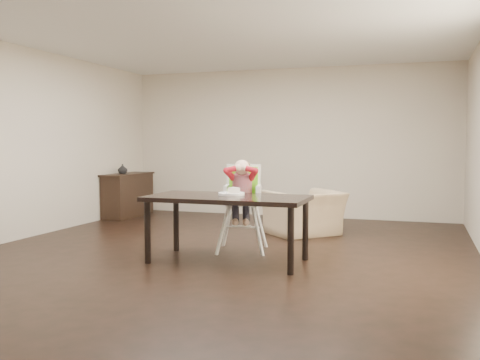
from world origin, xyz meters
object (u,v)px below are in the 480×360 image
object	(u,v)px
dining_table	(228,203)
high_chair	(242,187)
armchair	(304,206)
sideboard	(128,195)

from	to	relation	value
dining_table	high_chair	xyz separation A→B (m)	(-0.04, 0.65, 0.13)
armchair	sideboard	xyz separation A→B (m)	(-3.47, 0.90, -0.03)
dining_table	high_chair	world-z (taller)	high_chair
armchair	high_chair	bearing A→B (deg)	25.94
high_chair	armchair	xyz separation A→B (m)	(0.50, 1.39, -0.37)
high_chair	sideboard	size ratio (longest dim) A/B	0.90
dining_table	armchair	size ratio (longest dim) A/B	1.82
sideboard	dining_table	bearing A→B (deg)	-44.25
dining_table	armchair	distance (m)	2.10
dining_table	armchair	world-z (taller)	armchair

